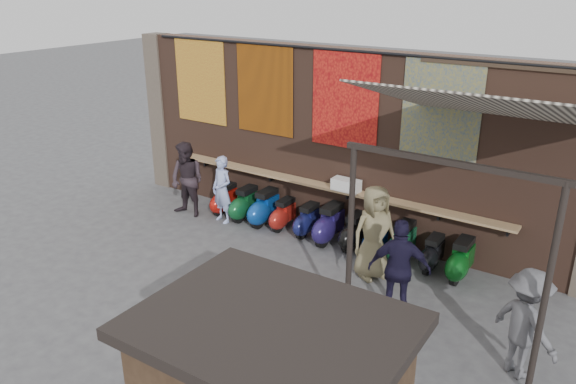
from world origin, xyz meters
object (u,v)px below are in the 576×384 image
(scooter_stool_1, at_px, (245,204))
(scooter_stool_5, at_px, (330,225))
(scooter_stool_2, at_px, (265,208))
(scooter_stool_8, at_px, (402,243))
(diner_left, at_px, (222,190))
(diner_right, at_px, (187,180))
(scooter_stool_3, at_px, (284,215))
(shopper_grey, at_px, (526,324))
(scooter_stool_9, at_px, (432,254))
(scooter_stool_10, at_px, (461,260))
(shelf_box, at_px, (346,185))
(scooter_stool_6, at_px, (354,232))
(scooter_stool_7, at_px, (376,238))
(scooter_stool_0, at_px, (225,199))
(shopper_navy, at_px, (399,269))
(scooter_stool_4, at_px, (308,221))
(shopper_tan, at_px, (374,232))

(scooter_stool_1, distance_m, scooter_stool_5, 2.25)
(scooter_stool_2, relative_size, scooter_stool_8, 1.02)
(diner_left, bearing_deg, diner_right, -157.51)
(diner_right, bearing_deg, scooter_stool_8, 5.24)
(scooter_stool_3, xyz_separation_m, scooter_stool_8, (2.82, 0.04, 0.05))
(scooter_stool_5, xyz_separation_m, shopper_grey, (4.37, -2.19, 0.41))
(scooter_stool_9, bearing_deg, scooter_stool_3, -179.75)
(scooter_stool_10, xyz_separation_m, diner_left, (-5.43, -0.40, 0.40))
(scooter_stool_1, distance_m, scooter_stool_2, 0.56)
(shelf_box, xyz_separation_m, scooter_stool_6, (0.37, -0.28, -0.88))
(scooter_stool_7, distance_m, diner_left, 3.72)
(scooter_stool_0, distance_m, scooter_stool_1, 0.63)
(scooter_stool_5, relative_size, shopper_navy, 0.51)
(scooter_stool_4, bearing_deg, scooter_stool_7, 0.63)
(scooter_stool_7, bearing_deg, scooter_stool_6, -178.04)
(scooter_stool_9, bearing_deg, scooter_stool_1, -179.17)
(scooter_stool_5, relative_size, scooter_stool_7, 1.21)
(scooter_stool_2, height_order, shopper_grey, shopper_grey)
(scooter_stool_6, height_order, shopper_navy, shopper_navy)
(scooter_stool_2, xyz_separation_m, scooter_stool_5, (1.70, -0.00, 0.01))
(scooter_stool_2, bearing_deg, scooter_stool_0, 179.19)
(scooter_stool_6, distance_m, scooter_stool_8, 1.06)
(scooter_stool_0, bearing_deg, scooter_stool_1, -2.73)
(scooter_stool_1, height_order, scooter_stool_10, scooter_stool_10)
(scooter_stool_6, height_order, diner_right, diner_right)
(scooter_stool_6, relative_size, shopper_navy, 0.45)
(scooter_stool_1, xyz_separation_m, shopper_tan, (3.64, -0.78, 0.53))
(scooter_stool_8, distance_m, shopper_grey, 3.60)
(scooter_stool_2, height_order, scooter_stool_6, scooter_stool_2)
(scooter_stool_1, xyz_separation_m, scooter_stool_4, (1.67, 0.06, -0.03))
(diner_left, bearing_deg, scooter_stool_4, 23.60)
(scooter_stool_5, height_order, scooter_stool_9, scooter_stool_5)
(scooter_stool_5, distance_m, diner_right, 3.59)
(scooter_stool_8, bearing_deg, scooter_stool_7, -178.65)
(scooter_stool_5, bearing_deg, scooter_stool_10, 0.10)
(scooter_stool_2, height_order, diner_left, diner_left)
(scooter_stool_8, bearing_deg, shopper_tan, -104.32)
(scooter_stool_7, bearing_deg, shopper_tan, -68.63)
(scooter_stool_7, bearing_deg, scooter_stool_8, 1.35)
(diner_right, bearing_deg, scooter_stool_7, 5.95)
(scooter_stool_0, height_order, diner_left, diner_left)
(scooter_stool_5, distance_m, diner_left, 2.67)
(scooter_stool_0, relative_size, scooter_stool_6, 0.94)
(shopper_grey, xyz_separation_m, shopper_tan, (-2.98, 1.39, 0.08))
(scooter_stool_1, distance_m, scooter_stool_7, 3.31)
(scooter_stool_7, distance_m, shopper_tan, 1.08)
(scooter_stool_8, height_order, shopper_tan, shopper_tan)
(diner_left, relative_size, shopper_grey, 0.95)
(shopper_tan, bearing_deg, shopper_navy, -102.51)
(scooter_stool_5, relative_size, diner_left, 0.56)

